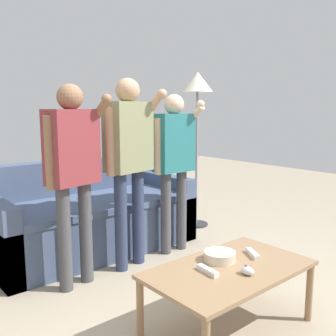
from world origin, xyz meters
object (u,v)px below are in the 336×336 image
(coffee_table, at_px, (229,274))
(player_center, at_px, (129,151))
(player_right, at_px, (174,154))
(floor_lamp, at_px, (197,93))
(couch, at_px, (91,218))
(game_remote_wand_far, at_px, (208,271))
(game_remote_wand_near, at_px, (253,254))
(snack_bowl, at_px, (220,256))
(player_left, at_px, (73,162))
(game_remote_nunchuk, at_px, (247,271))

(coffee_table, xyz_separation_m, player_center, (0.09, 1.18, 0.65))
(player_center, distance_m, player_right, 0.53)
(floor_lamp, bearing_deg, couch, 173.85)
(player_center, relative_size, game_remote_wand_far, 9.69)
(player_center, height_order, player_right, player_center)
(game_remote_wand_near, bearing_deg, snack_bowl, 159.13)
(coffee_table, relative_size, player_left, 0.67)
(game_remote_wand_far, bearing_deg, game_remote_wand_near, -0.96)
(couch, bearing_deg, game_remote_nunchuk, -91.27)
(coffee_table, relative_size, floor_lamp, 0.58)
(snack_bowl, xyz_separation_m, game_remote_nunchuk, (-0.03, -0.24, -0.01))
(couch, height_order, game_remote_nunchuk, couch)
(couch, height_order, game_remote_wand_near, couch)
(game_remote_wand_far, bearing_deg, player_left, 103.95)
(player_right, distance_m, game_remote_wand_far, 1.50)
(floor_lamp, relative_size, player_right, 1.18)
(couch, relative_size, player_left, 1.25)
(coffee_table, xyz_separation_m, player_right, (0.61, 1.21, 0.57))
(game_remote_nunchuk, bearing_deg, floor_lamp, 53.11)
(snack_bowl, xyz_separation_m, game_remote_wand_far, (-0.19, -0.08, -0.01))
(snack_bowl, distance_m, player_right, 1.34)
(snack_bowl, bearing_deg, game_remote_wand_far, -157.64)
(player_left, bearing_deg, floor_lamp, 15.94)
(snack_bowl, bearing_deg, player_left, 114.24)
(game_remote_nunchuk, distance_m, player_left, 1.46)
(player_center, bearing_deg, floor_lamp, 20.62)
(snack_bowl, distance_m, player_left, 1.26)
(player_left, xyz_separation_m, game_remote_wand_near, (0.69, -1.13, -0.54))
(snack_bowl, bearing_deg, player_center, 86.94)
(game_remote_nunchuk, bearing_deg, snack_bowl, 83.10)
(couch, xyz_separation_m, player_center, (0.04, -0.61, 0.70))
(player_center, bearing_deg, game_remote_wand_far, -102.12)
(snack_bowl, relative_size, player_right, 0.13)
(coffee_table, distance_m, player_right, 1.47)
(player_left, bearing_deg, coffee_table, -69.17)
(player_center, height_order, game_remote_wand_far, player_center)
(player_left, distance_m, player_right, 1.05)
(coffee_table, height_order, game_remote_wand_far, game_remote_wand_far)
(snack_bowl, bearing_deg, couch, 89.54)
(player_right, bearing_deg, player_center, -176.94)
(floor_lamp, relative_size, game_remote_wand_far, 10.62)
(couch, height_order, player_left, player_left)
(couch, xyz_separation_m, snack_bowl, (-0.01, -1.69, 0.13))
(player_right, height_order, game_remote_wand_far, player_right)
(couch, distance_m, floor_lamp, 1.79)
(game_remote_nunchuk, bearing_deg, coffee_table, 91.10)
(couch, xyz_separation_m, floor_lamp, (1.30, -0.14, 1.22))
(game_remote_nunchuk, relative_size, floor_lamp, 0.05)
(coffee_table, relative_size, snack_bowl, 5.09)
(snack_bowl, relative_size, game_remote_nunchuk, 2.28)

